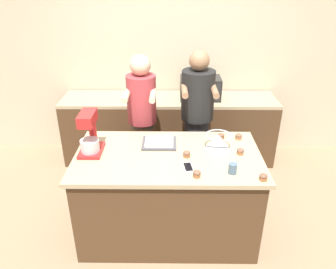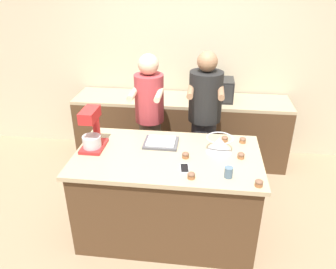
{
  "view_description": "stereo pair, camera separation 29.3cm",
  "coord_description": "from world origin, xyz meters",
  "px_view_note": "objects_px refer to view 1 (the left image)",
  "views": [
    {
      "loc": [
        0.03,
        -2.57,
        2.37
      ],
      "look_at": [
        0.0,
        0.05,
        1.06
      ],
      "focal_mm": 35.0,
      "sensor_mm": 36.0,
      "label": 1
    },
    {
      "loc": [
        0.32,
        -2.55,
        2.37
      ],
      "look_at": [
        0.0,
        0.05,
        1.06
      ],
      "focal_mm": 35.0,
      "sensor_mm": 36.0,
      "label": 2
    }
  ],
  "objects_px": {
    "cupcake_1": "(197,174)",
    "cell_phone": "(188,167)",
    "person_left": "(142,122)",
    "cupcake_0": "(240,151)",
    "baking_tray": "(159,143)",
    "cupcake_4": "(263,177)",
    "cupcake_2": "(239,136)",
    "mixing_bowl": "(218,141)",
    "stand_mixer": "(90,135)",
    "cupcake_3": "(187,154)",
    "microwave_oven": "(200,88)",
    "drinking_glass": "(233,168)",
    "person_right": "(197,121)",
    "cupcake_5": "(221,136)"
  },
  "relations": [
    {
      "from": "cupcake_2",
      "to": "mixing_bowl",
      "type": "bearing_deg",
      "value": -138.77
    },
    {
      "from": "person_left",
      "to": "mixing_bowl",
      "type": "height_order",
      "value": "person_left"
    },
    {
      "from": "cupcake_2",
      "to": "baking_tray",
      "type": "bearing_deg",
      "value": -171.1
    },
    {
      "from": "person_left",
      "to": "cupcake_0",
      "type": "distance_m",
      "value": 1.22
    },
    {
      "from": "cell_phone",
      "to": "cupcake_0",
      "type": "bearing_deg",
      "value": 26.03
    },
    {
      "from": "baking_tray",
      "to": "microwave_oven",
      "type": "relative_size",
      "value": 0.63
    },
    {
      "from": "mixing_bowl",
      "to": "cell_phone",
      "type": "relative_size",
      "value": 1.61
    },
    {
      "from": "person_left",
      "to": "cell_phone",
      "type": "bearing_deg",
      "value": -64.7
    },
    {
      "from": "cupcake_3",
      "to": "person_right",
      "type": "bearing_deg",
      "value": 79.73
    },
    {
      "from": "baking_tray",
      "to": "cupcake_3",
      "type": "height_order",
      "value": "cupcake_3"
    },
    {
      "from": "cupcake_4",
      "to": "cell_phone",
      "type": "bearing_deg",
      "value": 163.41
    },
    {
      "from": "cupcake_1",
      "to": "cell_phone",
      "type": "bearing_deg",
      "value": 115.66
    },
    {
      "from": "baking_tray",
      "to": "cupcake_5",
      "type": "xyz_separation_m",
      "value": [
        0.61,
        0.13,
        0.01
      ]
    },
    {
      "from": "person_left",
      "to": "cupcake_3",
      "type": "height_order",
      "value": "person_left"
    },
    {
      "from": "stand_mixer",
      "to": "drinking_glass",
      "type": "relative_size",
      "value": 4.34
    },
    {
      "from": "person_left",
      "to": "cupcake_0",
      "type": "bearing_deg",
      "value": -38.43
    },
    {
      "from": "cell_phone",
      "to": "cupcake_0",
      "type": "relative_size",
      "value": 2.39
    },
    {
      "from": "baking_tray",
      "to": "cell_phone",
      "type": "distance_m",
      "value": 0.49
    },
    {
      "from": "drinking_glass",
      "to": "cupcake_2",
      "type": "height_order",
      "value": "drinking_glass"
    },
    {
      "from": "stand_mixer",
      "to": "baking_tray",
      "type": "bearing_deg",
      "value": 13.65
    },
    {
      "from": "stand_mixer",
      "to": "drinking_glass",
      "type": "bearing_deg",
      "value": -15.51
    },
    {
      "from": "microwave_oven",
      "to": "cupcake_2",
      "type": "xyz_separation_m",
      "value": [
        0.29,
        -1.15,
        -0.11
      ]
    },
    {
      "from": "cupcake_2",
      "to": "drinking_glass",
      "type": "bearing_deg",
      "value": -104.75
    },
    {
      "from": "mixing_bowl",
      "to": "microwave_oven",
      "type": "relative_size",
      "value": 0.48
    },
    {
      "from": "drinking_glass",
      "to": "cupcake_4",
      "type": "distance_m",
      "value": 0.25
    },
    {
      "from": "stand_mixer",
      "to": "cupcake_3",
      "type": "relative_size",
      "value": 6.16
    },
    {
      "from": "person_left",
      "to": "cupcake_3",
      "type": "distance_m",
      "value": 0.93
    },
    {
      "from": "person_right",
      "to": "microwave_oven",
      "type": "height_order",
      "value": "person_right"
    },
    {
      "from": "microwave_oven",
      "to": "cupcake_4",
      "type": "bearing_deg",
      "value": -79.02
    },
    {
      "from": "drinking_glass",
      "to": "cupcake_3",
      "type": "height_order",
      "value": "drinking_glass"
    },
    {
      "from": "cell_phone",
      "to": "stand_mixer",
      "type": "bearing_deg",
      "value": 163.2
    },
    {
      "from": "person_right",
      "to": "microwave_oven",
      "type": "distance_m",
      "value": 0.71
    },
    {
      "from": "cupcake_3",
      "to": "cupcake_1",
      "type": "bearing_deg",
      "value": -77.65
    },
    {
      "from": "cupcake_4",
      "to": "person_left",
      "type": "bearing_deg",
      "value": 132.19
    },
    {
      "from": "stand_mixer",
      "to": "cupcake_4",
      "type": "distance_m",
      "value": 1.54
    },
    {
      "from": "stand_mixer",
      "to": "cell_phone",
      "type": "distance_m",
      "value": 0.93
    },
    {
      "from": "cupcake_4",
      "to": "drinking_glass",
      "type": "bearing_deg",
      "value": 157.01
    },
    {
      "from": "cupcake_4",
      "to": "person_right",
      "type": "bearing_deg",
      "value": 110.95
    },
    {
      "from": "baking_tray",
      "to": "cell_phone",
      "type": "relative_size",
      "value": 2.13
    },
    {
      "from": "baking_tray",
      "to": "cupcake_1",
      "type": "xyz_separation_m",
      "value": [
        0.32,
        -0.55,
        0.01
      ]
    },
    {
      "from": "cupcake_3",
      "to": "cupcake_4",
      "type": "relative_size",
      "value": 1.0
    },
    {
      "from": "cell_phone",
      "to": "cupcake_0",
      "type": "distance_m",
      "value": 0.54
    },
    {
      "from": "person_right",
      "to": "drinking_glass",
      "type": "xyz_separation_m",
      "value": [
        0.22,
        -1.07,
        0.06
      ]
    },
    {
      "from": "person_left",
      "to": "cupcake_4",
      "type": "distance_m",
      "value": 1.58
    },
    {
      "from": "cupcake_2",
      "to": "cupcake_3",
      "type": "distance_m",
      "value": 0.64
    },
    {
      "from": "mixing_bowl",
      "to": "cupcake_3",
      "type": "distance_m",
      "value": 0.34
    },
    {
      "from": "mixing_bowl",
      "to": "cupcake_2",
      "type": "bearing_deg",
      "value": 41.23
    },
    {
      "from": "cell_phone",
      "to": "drinking_glass",
      "type": "relative_size",
      "value": 1.68
    },
    {
      "from": "baking_tray",
      "to": "microwave_oven",
      "type": "height_order",
      "value": "microwave_oven"
    },
    {
      "from": "cupcake_1",
      "to": "cupcake_5",
      "type": "height_order",
      "value": "same"
    }
  ]
}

